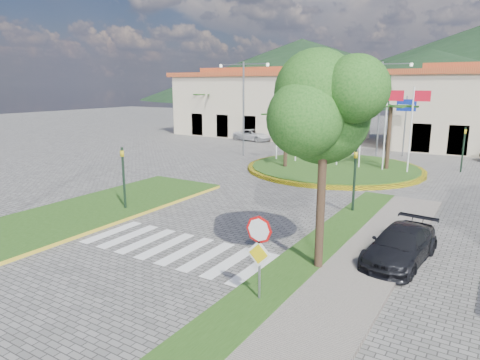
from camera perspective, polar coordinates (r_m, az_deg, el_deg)
The scene contains 21 objects.
ground at distance 14.33m, azimuth -19.58°, elevation -13.56°, with size 160.00×160.00×0.00m, color #5B5956.
sidewalk_right at distance 12.33m, azimuth 7.24°, elevation -17.02°, with size 4.00×28.00×0.15m, color gray.
verge_right at distance 12.79m, azimuth 2.16°, elevation -15.67°, with size 1.60×28.00×0.18m, color #234614.
median_left at distance 22.59m, azimuth -18.20°, elevation -3.56°, with size 5.00×14.00×0.18m, color #234614.
crosswalk at distance 16.85m, azimuth -8.87°, elevation -8.91°, with size 8.00×3.00×0.01m, color silver.
roundabout_island at distance 32.11m, azimuth 12.43°, elevation 1.64°, with size 12.70×12.70×6.00m.
stop_sign at distance 12.00m, azimuth 2.56°, elevation -8.69°, with size 0.80×0.11×2.65m.
deciduous_tree at distance 13.72m, azimuth 11.20°, elevation 8.32°, with size 3.60×3.60×6.80m.
traffic_light_left at distance 21.53m, azimuth -15.28°, elevation 0.92°, with size 0.15×0.18×3.20m.
traffic_light_right at distance 21.07m, azimuth 15.04°, elevation 0.69°, with size 0.15×0.18×3.20m.
traffic_light_far at distance 34.15m, azimuth 27.66°, elevation 4.13°, with size 0.18×0.15×3.20m.
direction_sign_west at distance 40.77m, azimuth 14.24°, elevation 8.60°, with size 1.60×0.14×5.20m.
direction_sign_east at distance 39.55m, azimuth 21.21°, elevation 8.02°, with size 1.60×0.14×5.20m.
street_lamp_centre at distance 38.98m, azimuth 18.13°, elevation 9.61°, with size 4.80×0.16×8.00m.
street_lamp_west at distance 37.25m, azimuth 0.47°, elevation 10.12°, with size 4.80×0.16×8.00m.
building_left at distance 51.91m, azimuth 3.83°, elevation 10.16°, with size 23.32×9.54×8.05m.
hill_far_west at distance 161.67m, azimuth 8.14°, elevation 14.27°, with size 140.00×140.00×22.00m, color black.
hill_near_back at distance 139.31m, azimuth 23.94°, elevation 12.38°, with size 110.00×110.00×16.00m, color black.
white_van at distance 47.68m, azimuth 1.71°, elevation 6.00°, with size 2.07×4.49×1.25m, color silver.
car_dark_a at distance 43.70m, azimuth 7.55°, elevation 5.31°, with size 1.51×3.75×1.28m, color black.
car_side_right at distance 16.21m, azimuth 20.63°, elevation -8.14°, with size 1.75×4.30×1.25m, color black.
Camera 1 is at (10.32, -7.81, 6.16)m, focal length 32.00 mm.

